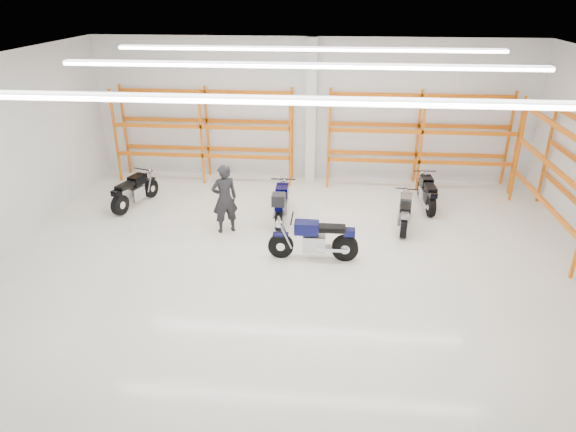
# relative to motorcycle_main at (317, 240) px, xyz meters

# --- Properties ---
(ground) EXTENTS (14.00, 14.00, 0.00)m
(ground) POSITION_rel_motorcycle_main_xyz_m (-0.46, -0.34, -0.49)
(ground) COLOR beige
(ground) RESTS_ON ground
(room_shell) EXTENTS (14.02, 12.02, 4.51)m
(room_shell) POSITION_rel_motorcycle_main_xyz_m (-0.46, -0.32, 2.79)
(room_shell) COLOR silver
(room_shell) RESTS_ON ground
(motorcycle_main) EXTENTS (2.12, 0.70, 1.04)m
(motorcycle_main) POSITION_rel_motorcycle_main_xyz_m (0.00, 0.00, 0.00)
(motorcycle_main) COLOR black
(motorcycle_main) RESTS_ON ground
(motorcycle_back_a) EXTENTS (0.88, 1.94, 0.98)m
(motorcycle_back_a) POSITION_rel_motorcycle_main_xyz_m (-5.41, 2.64, -0.03)
(motorcycle_back_a) COLOR black
(motorcycle_back_a) RESTS_ON ground
(motorcycle_back_b) EXTENTS (0.68, 2.12, 1.09)m
(motorcycle_back_b) POSITION_rel_motorcycle_main_xyz_m (-1.06, 2.00, 0.04)
(motorcycle_back_b) COLOR black
(motorcycle_back_b) RESTS_ON ground
(motorcycle_back_c) EXTENTS (0.65, 1.88, 0.92)m
(motorcycle_back_c) POSITION_rel_motorcycle_main_xyz_m (2.23, 1.92, -0.06)
(motorcycle_back_c) COLOR black
(motorcycle_back_c) RESTS_ON ground
(motorcycle_back_d) EXTENTS (0.64, 1.93, 0.95)m
(motorcycle_back_d) POSITION_rel_motorcycle_main_xyz_m (3.02, 3.36, -0.04)
(motorcycle_back_d) COLOR black
(motorcycle_back_d) RESTS_ON ground
(standing_man) EXTENTS (0.80, 0.70, 1.83)m
(standing_man) POSITION_rel_motorcycle_main_xyz_m (-2.43, 1.27, 0.43)
(standing_man) COLOR black
(standing_man) RESTS_ON ground
(structural_column) EXTENTS (0.32, 0.32, 4.50)m
(structural_column) POSITION_rel_motorcycle_main_xyz_m (-0.46, 5.48, 1.76)
(structural_column) COLOR white
(structural_column) RESTS_ON ground
(pallet_racking_back_left) EXTENTS (5.67, 0.87, 3.00)m
(pallet_racking_back_left) POSITION_rel_motorcycle_main_xyz_m (-3.86, 5.14, 1.30)
(pallet_racking_back_left) COLOR #DC5218
(pallet_racking_back_left) RESTS_ON ground
(pallet_racking_back_right) EXTENTS (5.67, 0.87, 3.00)m
(pallet_racking_back_right) POSITION_rel_motorcycle_main_xyz_m (2.94, 5.14, 1.30)
(pallet_racking_back_right) COLOR #DC5218
(pallet_racking_back_right) RESTS_ON ground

